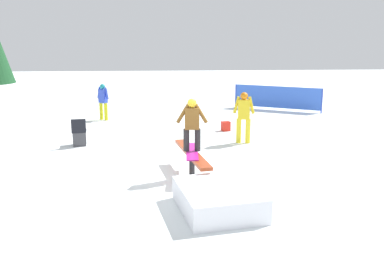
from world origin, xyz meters
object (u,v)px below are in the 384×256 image
object	(u,v)px
bystander_blue	(103,100)
folding_chair	(79,133)
backpack_on_snow	(226,126)
rail_feature	(192,155)
main_rider_on_rail	(192,126)
bystander_yellow	(244,115)

from	to	relation	value
bystander_blue	folding_chair	distance (m)	4.07
folding_chair	backpack_on_snow	bearing A→B (deg)	-168.90
rail_feature	bystander_blue	distance (m)	7.89
main_rider_on_rail	rail_feature	bearing A→B (deg)	0.00
main_rider_on_rail	backpack_on_snow	distance (m)	5.32
backpack_on_snow	bystander_yellow	bearing A→B (deg)	87.87
rail_feature	bystander_blue	xyz separation A→B (m)	(7.23, 3.15, 0.28)
rail_feature	backpack_on_snow	distance (m)	5.21
backpack_on_snow	bystander_blue	bearing A→B (deg)	-38.19
main_rider_on_rail	folding_chair	xyz separation A→B (m)	(3.19, 3.35, -0.86)
main_rider_on_rail	backpack_on_snow	xyz separation A→B (m)	(4.97, -1.53, -1.11)
main_rider_on_rail	bystander_blue	distance (m)	7.90
rail_feature	bystander_yellow	size ratio (longest dim) A/B	1.57
rail_feature	folding_chair	bearing A→B (deg)	35.53
rail_feature	main_rider_on_rail	bearing A→B (deg)	0.00
rail_feature	backpack_on_snow	size ratio (longest dim) A/B	7.63
backpack_on_snow	folding_chair	bearing A→B (deg)	7.65
bystander_blue	bystander_yellow	world-z (taller)	bystander_yellow
main_rider_on_rail	bystander_yellow	distance (m)	3.73
folding_chair	backpack_on_snow	size ratio (longest dim) A/B	2.59
bystander_yellow	main_rider_on_rail	bearing A→B (deg)	69.22
rail_feature	backpack_on_snow	bearing A→B (deg)	-28.02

